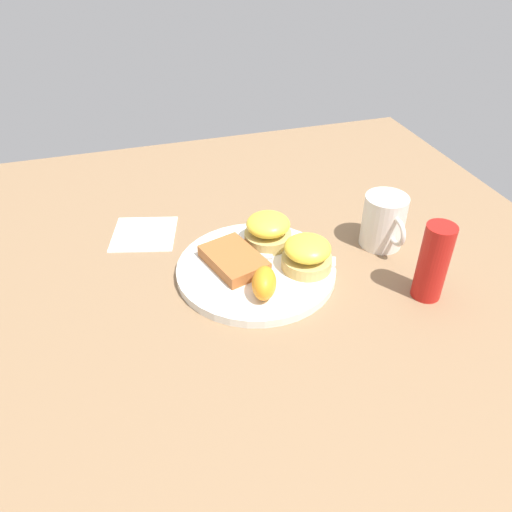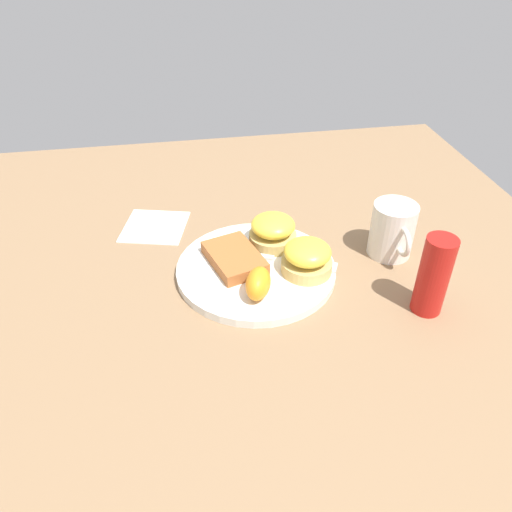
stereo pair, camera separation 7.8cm
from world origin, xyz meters
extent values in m
plane|color=#846647|center=(0.00, 0.00, 0.00)|extent=(1.10, 1.10, 0.00)
cylinder|color=silver|center=(0.00, 0.00, 0.01)|extent=(0.25, 0.25, 0.01)
cylinder|color=tan|center=(0.03, 0.08, 0.02)|extent=(0.08, 0.08, 0.02)
ellipsoid|color=yellow|center=(0.03, 0.08, 0.05)|extent=(0.07, 0.07, 0.03)
cylinder|color=tan|center=(-0.06, 0.04, 0.02)|extent=(0.08, 0.08, 0.02)
ellipsoid|color=yellow|center=(-0.06, 0.04, 0.05)|extent=(0.07, 0.07, 0.03)
cube|color=#A25C2D|center=(-0.01, -0.03, 0.02)|extent=(0.12, 0.10, 0.02)
ellipsoid|color=orange|center=(0.07, -0.01, 0.04)|extent=(0.07, 0.06, 0.04)
cube|color=silver|center=(-0.04, -0.02, 0.02)|extent=(0.06, 0.11, 0.00)
cube|color=silver|center=(0.02, 0.10, 0.02)|extent=(0.04, 0.05, 0.00)
cylinder|color=silver|center=(-0.02, 0.23, 0.05)|extent=(0.07, 0.07, 0.09)
torus|color=silver|center=(0.02, 0.23, 0.05)|extent=(0.05, 0.01, 0.05)
cube|color=white|center=(-0.17, -0.16, 0.00)|extent=(0.13, 0.13, 0.00)
cylinder|color=#B21914|center=(0.13, 0.23, 0.06)|extent=(0.04, 0.04, 0.12)
camera|label=1|loc=(0.60, -0.18, 0.50)|focal=35.00mm
camera|label=2|loc=(0.62, -0.11, 0.50)|focal=35.00mm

